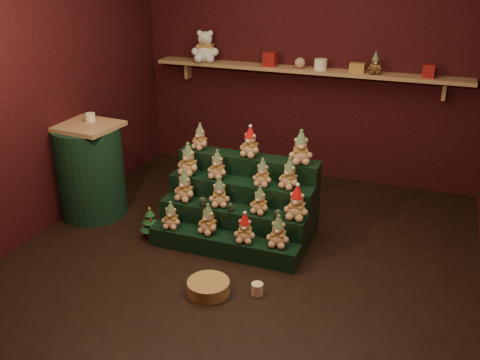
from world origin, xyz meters
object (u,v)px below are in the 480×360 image
at_px(snow_globe_c, 278,214).
at_px(mug_right, 257,289).
at_px(white_bear, 205,42).
at_px(riser_tier_front, 223,245).
at_px(side_table, 90,170).
at_px(mini_christmas_tree, 150,222).
at_px(snow_globe_a, 203,201).
at_px(mug_left, 211,280).
at_px(snow_globe_b, 231,207).
at_px(wicker_basket, 208,287).
at_px(brown_bear, 375,64).

bearing_deg(snow_globe_c, mug_right, -86.62).
relative_size(mug_right, white_bear, 0.21).
distance_m(riser_tier_front, side_table, 1.65).
height_order(mini_christmas_tree, mug_right, mini_christmas_tree).
xyz_separation_m(snow_globe_a, mug_left, (0.36, -0.67, -0.36)).
height_order(snow_globe_b, wicker_basket, snow_globe_b).
xyz_separation_m(mug_left, brown_bear, (0.85, 2.49, 1.38)).
distance_m(side_table, mug_left, 1.91).
distance_m(side_table, white_bear, 2.08).
height_order(mug_right, brown_bear, brown_bear).
xyz_separation_m(mini_christmas_tree, white_bear, (-0.27, 1.95, 1.39)).
relative_size(snow_globe_b, white_bear, 0.17).
bearing_deg(snow_globe_b, wicker_basket, -81.89).
distance_m(riser_tier_front, snow_globe_c, 0.58).
height_order(riser_tier_front, white_bear, white_bear).
relative_size(riser_tier_front, snow_globe_a, 14.97).
bearing_deg(snow_globe_a, side_table, 174.40).
bearing_deg(snow_globe_c, mini_christmas_tree, -173.94).
relative_size(snow_globe_c, mug_left, 0.91).
relative_size(riser_tier_front, mug_left, 13.88).
bearing_deg(snow_globe_b, snow_globe_c, -0.00).
bearing_deg(snow_globe_c, mug_left, -118.21).
height_order(white_bear, brown_bear, white_bear).
xyz_separation_m(side_table, mug_right, (2.07, -0.77, -0.43)).
bearing_deg(snow_globe_a, wicker_basket, -63.18).
bearing_deg(wicker_basket, mug_right, 18.29).
height_order(mug_left, white_bear, white_bear).
height_order(riser_tier_front, wicker_basket, riser_tier_front).
bearing_deg(mug_right, side_table, 159.58).
bearing_deg(mini_christmas_tree, wicker_basket, -35.81).
height_order(snow_globe_b, snow_globe_c, snow_globe_c).
distance_m(side_table, brown_bear, 3.19).
relative_size(riser_tier_front, wicker_basket, 4.10).
bearing_deg(wicker_basket, mini_christmas_tree, 144.19).
bearing_deg(mug_right, snow_globe_a, 139.72).
bearing_deg(wicker_basket, brown_bear, 72.21).
height_order(snow_globe_b, side_table, side_table).
bearing_deg(mug_right, snow_globe_b, 126.78).
bearing_deg(snow_globe_b, snow_globe_a, -180.00).
xyz_separation_m(riser_tier_front, mug_right, (0.49, -0.48, -0.04)).
bearing_deg(brown_bear, mug_left, -126.24).
bearing_deg(mug_right, wicker_basket, -161.71).
height_order(mini_christmas_tree, brown_bear, brown_bear).
height_order(snow_globe_c, mini_christmas_tree, snow_globe_c).
relative_size(riser_tier_front, side_table, 1.44).
bearing_deg(snow_globe_b, mini_christmas_tree, -170.52).
xyz_separation_m(snow_globe_a, side_table, (-1.31, 0.13, 0.07)).
relative_size(snow_globe_c, brown_bear, 0.42).
distance_m(snow_globe_c, mug_left, 0.84).
xyz_separation_m(side_table, white_bear, (0.55, 1.69, 1.07)).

